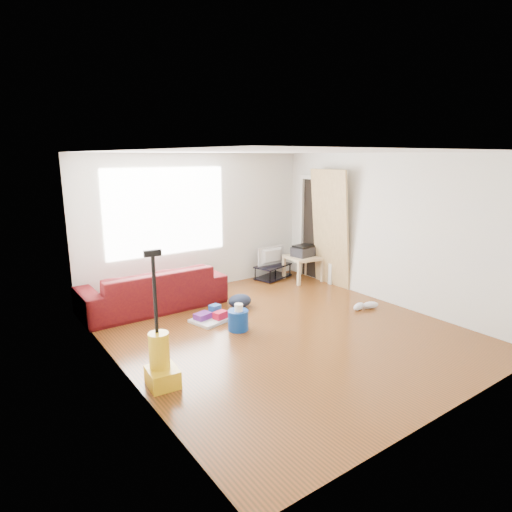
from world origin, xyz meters
TOP-DOWN VIEW (x-y plane):
  - room at (0.07, 0.15)m, footprint 4.51×5.01m
  - sofa at (-1.14, 1.95)m, footprint 2.32×0.91m
  - tv_stand at (1.53, 2.22)m, footprint 0.85×0.63m
  - tv at (1.53, 2.22)m, footprint 0.64×0.08m
  - side_table at (1.95, 1.77)m, footprint 0.68×0.68m
  - printer at (1.95, 1.77)m, footprint 0.46×0.37m
  - bucket at (-0.49, 0.39)m, footprint 0.35×0.35m
  - toilet_paper at (-0.50, 0.36)m, footprint 0.12×0.12m
  - cleaning_tray at (-0.63, 0.93)m, footprint 0.64×0.56m
  - backpack at (0.05, 1.18)m, footprint 0.43×0.36m
  - sneakers at (1.67, -0.08)m, footprint 0.51×0.26m
  - vacuum at (-2.00, -0.40)m, footprint 0.35×0.39m
  - door_panel at (2.13, 1.23)m, footprint 0.28×0.89m

SIDE VIEW (x-z plane):
  - sofa at x=-1.14m, z-range -0.34..0.34m
  - bucket at x=-0.49m, z-range -0.15..0.15m
  - backpack at x=0.05m, z-range -0.11..0.11m
  - door_panel at x=2.13m, z-range -1.11..1.11m
  - sneakers at x=1.67m, z-range 0.00..0.11m
  - cleaning_tray at x=-0.63m, z-range -0.04..0.16m
  - tv_stand at x=1.53m, z-range 0.01..0.29m
  - toilet_paper at x=-0.50m, z-range 0.15..0.26m
  - vacuum at x=-2.00m, z-range -0.47..1.03m
  - side_table at x=1.95m, z-range 0.17..0.67m
  - tv at x=1.53m, z-range 0.28..0.65m
  - printer at x=1.95m, z-range 0.50..0.72m
  - room at x=0.07m, z-range 0.00..2.51m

